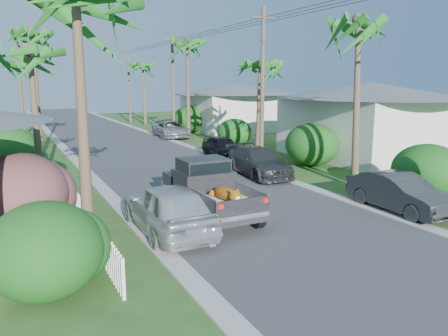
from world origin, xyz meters
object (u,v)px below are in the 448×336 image
palm_l_d (18,63)px  utility_pole_c (173,84)px  palm_l_c (32,32)px  palm_r_d (143,65)px  utility_pole_d (129,84)px  palm_r_a (361,21)px  parked_car_rm (259,162)px  house_right_far (236,109)px  palm_r_c (187,42)px  utility_pole_b (262,86)px  parked_car_ln (167,208)px  parked_car_rd (171,129)px  parked_car_rn (400,193)px  palm_r_b (260,64)px  parked_car_rf (223,147)px  pickup_truck (207,187)px  house_right_near (367,123)px  palm_l_b (30,51)px

palm_l_d → utility_pole_c: size_ratio=0.86×
palm_l_c → palm_r_d: palm_l_c is taller
utility_pole_d → palm_r_a: bearing=-88.9°
parked_car_rm → house_right_far: (9.40, 19.98, 1.40)m
palm_r_c → palm_r_d: (0.30, 14.00, -1.37)m
parked_car_rm → utility_pole_b: utility_pole_b is taller
palm_r_d → house_right_far: bearing=-57.0°
utility_pole_b → palm_r_c: bearing=87.4°
utility_pole_d → utility_pole_c: bearing=-90.0°
parked_car_ln → palm_r_c: size_ratio=0.52×
palm_r_a → house_right_far: size_ratio=0.97×
parked_car_rd → parked_car_ln: size_ratio=1.06×
parked_car_rn → palm_r_c: (1.20, 23.89, 7.39)m
parked_car_ln → palm_r_b: palm_r_b is taller
parked_car_rf → palm_r_c: 12.66m
utility_pole_c → parked_car_rf: bearing=-95.4°
parked_car_rm → palm_r_a: palm_r_a is taller
pickup_truck → utility_pole_b: bearing=47.6°
parked_car_rd → palm_r_b: 13.29m
palm_l_c → house_right_far: (19.00, 8.00, -5.79)m
palm_r_a → house_right_near: 10.39m
palm_r_d → utility_pole_c: bearing=-94.3°
parked_car_rm → pickup_truck: bearing=-132.1°
house_right_near → utility_pole_c: (-7.40, 16.00, 2.38)m
palm_l_d → pickup_truck: bearing=-80.4°
house_right_far → utility_pole_b: size_ratio=1.00×
parked_car_ln → palm_r_d: 38.04m
parked_car_rm → palm_l_b: bearing=173.8°
parked_car_ln → house_right_far: (16.60, 26.19, 1.29)m
parked_car_rf → palm_l_d: (-10.96, 18.10, 5.76)m
utility_pole_c → parked_car_ln: bearing=-110.8°
pickup_truck → palm_r_a: 10.22m
pickup_truck → palm_r_c: bearing=69.5°
parked_car_rf → house_right_far: bearing=60.4°
parked_car_rn → house_right_near: (8.00, 9.89, 1.50)m
palm_r_d → palm_l_d: bearing=-155.2°
palm_r_a → parked_car_rd: bearing=93.5°
palm_r_c → palm_r_d: 14.07m
parked_car_rd → palm_r_d: palm_r_d is taller
palm_l_d → utility_pole_b: size_ratio=0.86×
parked_car_rf → palm_r_a: bearing=-77.9°
palm_r_d → palm_l_b: bearing=-115.4°
parked_car_rd → parked_car_rf: bearing=-89.2°
palm_r_b → house_right_far: palm_r_b is taller
parked_car_rm → palm_r_d: (2.90, 29.98, 6.02)m
palm_r_c → utility_pole_d: (-0.60, 17.00, -3.51)m
palm_r_b → parked_car_rm: bearing=-121.0°
utility_pole_c → utility_pole_d: bearing=90.0°
parked_car_ln → utility_pole_d: utility_pole_d is taller
parked_car_ln → utility_pole_d: 40.43m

